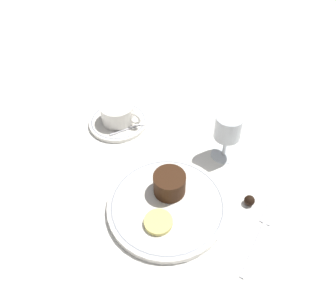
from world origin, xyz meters
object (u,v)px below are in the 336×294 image
object	(u,v)px
coffee_cup	(118,113)
dessert_cake	(169,184)
dinner_plate	(167,205)
wine_glass	(228,130)
fork	(262,230)

from	to	relation	value
coffee_cup	dessert_cake	world-z (taller)	dessert_cake
dinner_plate	wine_glass	distance (m)	0.22
coffee_cup	fork	world-z (taller)	coffee_cup
fork	dessert_cake	world-z (taller)	dessert_cake
coffee_cup	wine_glass	bearing A→B (deg)	3.73
dessert_cake	wine_glass	bearing A→B (deg)	68.56
wine_glass	dessert_cake	bearing A→B (deg)	-111.44
fork	dessert_cake	bearing A→B (deg)	-178.59
coffee_cup	wine_glass	distance (m)	0.29
wine_glass	fork	distance (m)	0.23
coffee_cup	fork	distance (m)	0.45
coffee_cup	dessert_cake	size ratio (longest dim) A/B	1.63
coffee_cup	dessert_cake	distance (m)	0.27
wine_glass	dessert_cake	distance (m)	0.18
coffee_cup	wine_glass	xyz separation A→B (m)	(0.29, 0.02, 0.05)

